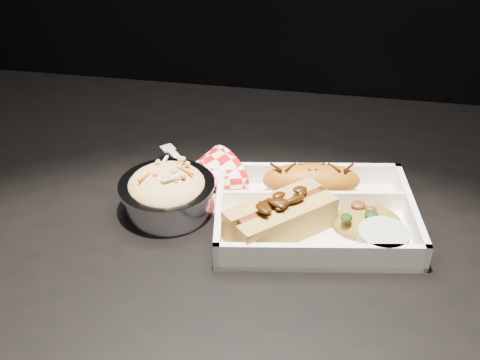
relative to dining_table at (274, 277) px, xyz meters
name	(u,v)px	position (x,y,z in m)	size (l,w,h in m)	color
dining_table	(274,277)	(0.00, 0.00, 0.00)	(1.20, 0.80, 0.75)	black
food_tray	(314,217)	(0.05, 0.01, 0.10)	(0.28, 0.22, 0.04)	white
fried_pastry	(311,180)	(0.04, 0.07, 0.12)	(0.13, 0.05, 0.05)	#A25B10
hotdog	(280,216)	(0.01, -0.02, 0.12)	(0.14, 0.14, 0.06)	#B9903F
fried_rice_mound	(367,215)	(0.11, 0.01, 0.11)	(0.09, 0.07, 0.03)	olive
cupcake_liner	(383,241)	(0.13, -0.04, 0.11)	(0.06, 0.06, 0.03)	#A2BC8E
foil_coleslaw_cup	(167,191)	(-0.14, 0.01, 0.12)	(0.12, 0.12, 0.07)	silver
napkin_fork	(197,179)	(-0.12, 0.06, 0.11)	(0.15, 0.15, 0.10)	red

